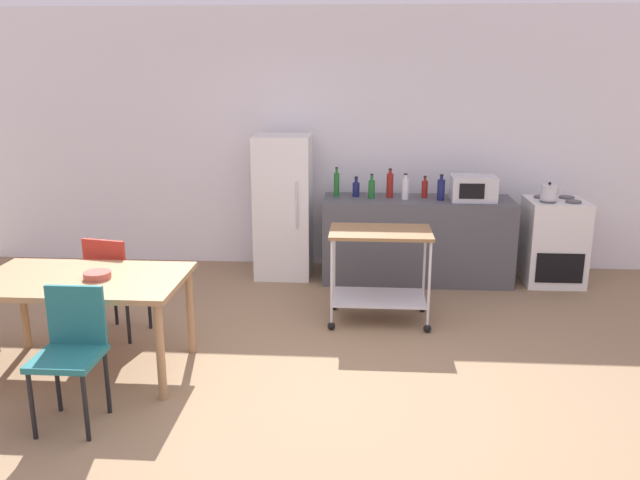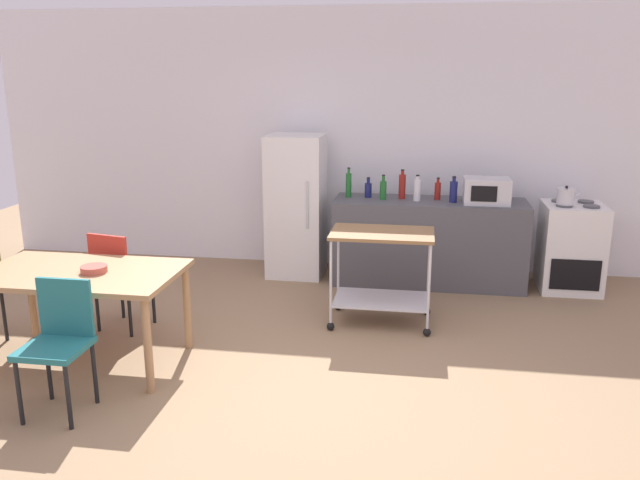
# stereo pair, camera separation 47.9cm
# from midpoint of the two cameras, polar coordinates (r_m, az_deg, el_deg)

# --- Properties ---
(ground_plane) EXTENTS (12.00, 12.00, 0.00)m
(ground_plane) POSITION_cam_midpoint_polar(r_m,az_deg,el_deg) (4.74, 1.21, -13.19)
(ground_plane) COLOR #8C7051
(back_wall) EXTENTS (8.40, 0.12, 2.90)m
(back_wall) POSITION_cam_midpoint_polar(r_m,az_deg,el_deg) (7.41, 4.70, 8.77)
(back_wall) COLOR white
(back_wall) RESTS_ON ground_plane
(kitchen_counter) EXTENTS (2.00, 0.64, 0.90)m
(kitchen_counter) POSITION_cam_midpoint_polar(r_m,az_deg,el_deg) (6.99, 11.51, -0.20)
(kitchen_counter) COLOR #4C4C51
(kitchen_counter) RESTS_ON ground_plane
(dining_table) EXTENTS (1.50, 0.90, 0.75)m
(dining_table) POSITION_cam_midpoint_polar(r_m,az_deg,el_deg) (5.16, -17.96, -3.49)
(dining_table) COLOR #A37A51
(dining_table) RESTS_ON ground_plane
(chair_red) EXTENTS (0.47, 0.47, 0.89)m
(chair_red) POSITION_cam_midpoint_polar(r_m,az_deg,el_deg) (5.77, -15.15, -2.91)
(chair_red) COLOR #B72D23
(chair_red) RESTS_ON ground_plane
(chair_teal) EXTENTS (0.40, 0.40, 0.89)m
(chair_teal) POSITION_cam_midpoint_polar(r_m,az_deg,el_deg) (4.54, -19.30, -8.19)
(chair_teal) COLOR #1E666B
(chair_teal) RESTS_ON ground_plane
(stove_oven) EXTENTS (0.60, 0.61, 0.92)m
(stove_oven) POSITION_cam_midpoint_polar(r_m,az_deg,el_deg) (7.22, 23.07, -0.61)
(stove_oven) COLOR white
(stove_oven) RESTS_ON ground_plane
(refrigerator) EXTENTS (0.60, 0.63, 1.55)m
(refrigerator) POSITION_cam_midpoint_polar(r_m,az_deg,el_deg) (7.09, -0.18, 3.02)
(refrigerator) COLOR white
(refrigerator) RESTS_ON ground_plane
(kitchen_cart) EXTENTS (0.91, 0.57, 0.85)m
(kitchen_cart) POSITION_cam_midpoint_polar(r_m,az_deg,el_deg) (5.77, 7.84, -1.97)
(kitchen_cart) COLOR brown
(kitchen_cart) RESTS_ON ground_plane
(bottle_hot_sauce) EXTENTS (0.06, 0.06, 0.32)m
(bottle_hot_sauce) POSITION_cam_midpoint_polar(r_m,az_deg,el_deg) (6.94, 4.53, 4.90)
(bottle_hot_sauce) COLOR #1E6628
(bottle_hot_sauce) RESTS_ON kitchen_counter
(bottle_soy_sauce) EXTENTS (0.08, 0.08, 0.22)m
(bottle_soy_sauce) POSITION_cam_midpoint_polar(r_m,az_deg,el_deg) (6.95, 6.26, 4.45)
(bottle_soy_sauce) COLOR navy
(bottle_soy_sauce) RESTS_ON kitchen_counter
(bottle_vinegar) EXTENTS (0.07, 0.07, 0.26)m
(bottle_vinegar) POSITION_cam_midpoint_polar(r_m,az_deg,el_deg) (6.85, 7.61, 4.43)
(bottle_vinegar) COLOR #1E6628
(bottle_vinegar) RESTS_ON kitchen_counter
(bottle_sesame_oil) EXTENTS (0.07, 0.07, 0.31)m
(bottle_sesame_oil) POSITION_cam_midpoint_polar(r_m,az_deg,el_deg) (6.91, 9.25, 4.71)
(bottle_sesame_oil) COLOR maroon
(bottle_sesame_oil) RESTS_ON kitchen_counter
(bottle_wine) EXTENTS (0.07, 0.07, 0.27)m
(bottle_wine) POSITION_cam_midpoint_polar(r_m,az_deg,el_deg) (6.82, 10.59, 4.36)
(bottle_wine) COLOR silver
(bottle_wine) RESTS_ON kitchen_counter
(bottle_olive_oil) EXTENTS (0.07, 0.07, 0.23)m
(bottle_olive_oil) POSITION_cam_midpoint_polar(r_m,az_deg,el_deg) (6.94, 12.31, 4.29)
(bottle_olive_oil) COLOR maroon
(bottle_olive_oil) RESTS_ON kitchen_counter
(bottle_sparkling_water) EXTENTS (0.08, 0.08, 0.27)m
(bottle_sparkling_water) POSITION_cam_midpoint_polar(r_m,az_deg,el_deg) (6.83, 13.70, 4.19)
(bottle_sparkling_water) COLOR navy
(bottle_sparkling_water) RESTS_ON kitchen_counter
(microwave) EXTENTS (0.46, 0.35, 0.26)m
(microwave) POSITION_cam_midpoint_polar(r_m,az_deg,el_deg) (6.85, 16.46, 4.17)
(microwave) COLOR silver
(microwave) RESTS_ON kitchen_counter
(fruit_bowl) EXTENTS (0.20, 0.20, 0.05)m
(fruit_bowl) POSITION_cam_midpoint_polar(r_m,az_deg,el_deg) (5.05, -16.82, -2.52)
(fruit_bowl) COLOR #B24C3F
(fruit_bowl) RESTS_ON dining_table
(kettle) EXTENTS (0.24, 0.17, 0.19)m
(kettle) POSITION_cam_midpoint_polar(r_m,az_deg,el_deg) (6.98, 22.76, 3.56)
(kettle) COLOR silver
(kettle) RESTS_ON stove_oven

